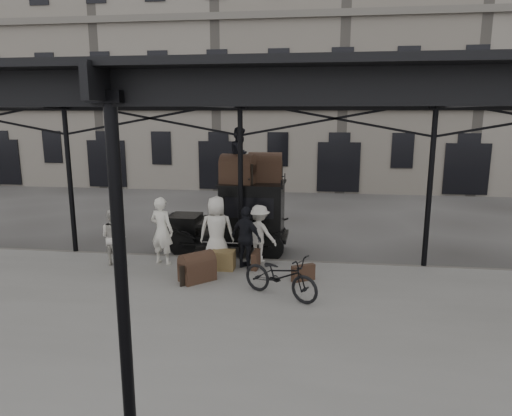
{
  "coord_description": "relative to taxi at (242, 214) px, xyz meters",
  "views": [
    {
      "loc": [
        2.06,
        -10.22,
        4.2
      ],
      "look_at": [
        0.48,
        1.6,
        1.7
      ],
      "focal_mm": 32.0,
      "sensor_mm": 36.0,
      "label": 1
    }
  ],
  "objects": [
    {
      "name": "porter_official",
      "position": [
        0.4,
        -1.81,
        -0.22
      ],
      "size": [
        1.04,
        0.86,
        1.67
      ],
      "primitive_type": "imported",
      "rotation": [
        0.0,
        0.0,
        2.58
      ],
      "color": "black",
      "rests_on": "platform"
    },
    {
      "name": "steamer_trunk_platform",
      "position": [
        -0.65,
        -2.89,
        -0.75
      ],
      "size": [
        0.94,
        0.94,
        0.6
      ],
      "primitive_type": null,
      "rotation": [
        0.0,
        0.0,
        0.77
      ],
      "color": "#402C1E",
      "rests_on": "platform"
    },
    {
      "name": "canopy",
      "position": [
        0.12,
        -4.72,
        3.39
      ],
      "size": [
        22.5,
        9.0,
        4.74
      ],
      "color": "black",
      "rests_on": "ground"
    },
    {
      "name": "steamer_trunk_roof_near",
      "position": [
        -0.08,
        -0.25,
        1.33
      ],
      "size": [
        1.08,
        0.79,
        0.71
      ],
      "primitive_type": null,
      "rotation": [
        0.0,
        0.0,
        -0.23
      ],
      "color": "#402C1E",
      "rests_on": "taxi"
    },
    {
      "name": "suitcase_upright",
      "position": [
        0.65,
        -1.77,
        -0.83
      ],
      "size": [
        0.19,
        0.61,
        0.45
      ],
      "primitive_type": "cube",
      "rotation": [
        0.0,
        0.0,
        -0.06
      ],
      "color": "#402C1E",
      "rests_on": "platform"
    },
    {
      "name": "porter_right",
      "position": [
        0.67,
        -1.2,
        -0.26
      ],
      "size": [
        1.18,
        0.95,
        1.59
      ],
      "primitive_type": "imported",
      "rotation": [
        0.0,
        0.0,
        2.72
      ],
      "color": "beige",
      "rests_on": "platform"
    },
    {
      "name": "suitcase_flat",
      "position": [
        1.93,
        -2.56,
        -0.85
      ],
      "size": [
        0.59,
        0.43,
        0.4
      ],
      "primitive_type": "cube",
      "rotation": [
        0.0,
        0.0,
        0.53
      ],
      "color": "#402C1E",
      "rests_on": "platform"
    },
    {
      "name": "building_frontage",
      "position": [
        0.12,
        15.0,
        5.8
      ],
      "size": [
        64.0,
        8.0,
        14.0
      ],
      "primitive_type": "cube",
      "color": "slate",
      "rests_on": "ground"
    },
    {
      "name": "porter_roof",
      "position": [
        -0.03,
        -0.1,
        1.78
      ],
      "size": [
        0.76,
        0.89,
        1.61
      ],
      "primitive_type": "imported",
      "rotation": [
        0.0,
        0.0,
        1.36
      ],
      "color": "black",
      "rests_on": "taxi"
    },
    {
      "name": "wicker_hamper",
      "position": [
        -0.19,
        -1.98,
        -0.8
      ],
      "size": [
        0.6,
        0.45,
        0.5
      ],
      "primitive_type": "cube",
      "rotation": [
        0.0,
        0.0,
        -0.0
      ],
      "color": "olive",
      "rests_on": "platform"
    },
    {
      "name": "platform",
      "position": [
        0.12,
        -5.0,
        -1.13
      ],
      "size": [
        28.0,
        8.0,
        0.15
      ],
      "primitive_type": "cube",
      "color": "slate",
      "rests_on": "ground"
    },
    {
      "name": "porter_left",
      "position": [
        -1.92,
        -1.75,
        -0.13
      ],
      "size": [
        0.77,
        0.61,
        1.85
      ],
      "primitive_type": "imported",
      "rotation": [
        0.0,
        0.0,
        2.86
      ],
      "color": "silver",
      "rests_on": "platform"
    },
    {
      "name": "porter_midleft",
      "position": [
        -3.17,
        -2.0,
        -0.28
      ],
      "size": [
        0.9,
        0.79,
        1.55
      ],
      "primitive_type": "imported",
      "rotation": [
        0.0,
        0.0,
        2.82
      ],
      "color": "beige",
      "rests_on": "platform"
    },
    {
      "name": "taxi",
      "position": [
        0.0,
        0.0,
        0.0
      ],
      "size": [
        3.65,
        1.55,
        2.18
      ],
      "color": "black",
      "rests_on": "ground"
    },
    {
      "name": "ground",
      "position": [
        0.12,
        -3.0,
        -1.2
      ],
      "size": [
        120.0,
        120.0,
        0.0
      ],
      "primitive_type": "plane",
      "color": "#383533",
      "rests_on": "ground"
    },
    {
      "name": "steamer_trunk_roof_far",
      "position": [
        0.67,
        0.2,
        1.34
      ],
      "size": [
        1.03,
        0.67,
        0.73
      ],
      "primitive_type": null,
      "rotation": [
        0.0,
        0.0,
        0.06
      ],
      "color": "#402C1E",
      "rests_on": "taxi"
    },
    {
      "name": "bicycle",
      "position": [
        1.45,
        -3.63,
        -0.56
      ],
      "size": [
        1.98,
        1.48,
        1.0
      ],
      "primitive_type": "imported",
      "rotation": [
        0.0,
        0.0,
        1.08
      ],
      "color": "black",
      "rests_on": "platform"
    },
    {
      "name": "porter_centre",
      "position": [
        -0.43,
        -1.63,
        -0.11
      ],
      "size": [
        1.01,
        0.74,
        1.88
      ],
      "primitive_type": "imported",
      "rotation": [
        0.0,
        0.0,
        3.31
      ],
      "color": "beige",
      "rests_on": "platform"
    }
  ]
}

